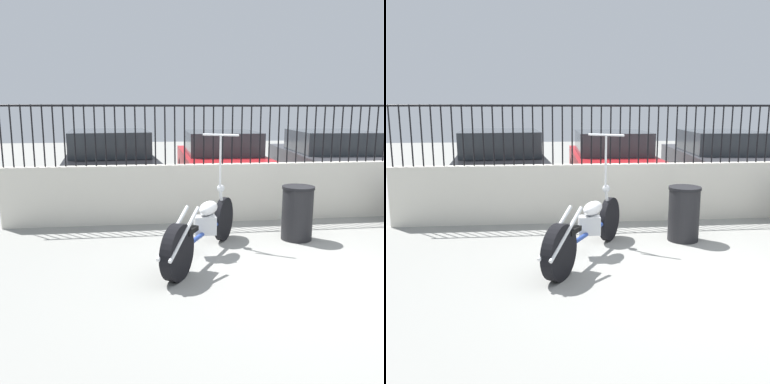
% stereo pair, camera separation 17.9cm
% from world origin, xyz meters
% --- Properties ---
extents(ground_plane, '(40.00, 40.00, 0.00)m').
position_xyz_m(ground_plane, '(0.00, 0.00, 0.00)').
color(ground_plane, gray).
extents(low_wall, '(8.37, 0.18, 0.99)m').
position_xyz_m(low_wall, '(0.00, 2.50, 0.49)').
color(low_wall, beige).
rests_on(low_wall, ground_plane).
extents(fence_railing, '(8.37, 0.04, 0.98)m').
position_xyz_m(fence_railing, '(-0.00, 2.50, 1.61)').
color(fence_railing, black).
rests_on(fence_railing, low_wall).
extents(motorcycle_blue, '(1.27, 2.04, 1.57)m').
position_xyz_m(motorcycle_blue, '(-1.22, 0.60, 0.39)').
color(motorcycle_blue, black).
rests_on(motorcycle_blue, ground_plane).
extents(trash_bin, '(0.47, 0.47, 0.80)m').
position_xyz_m(trash_bin, '(0.33, 1.31, 0.40)').
color(trash_bin, black).
rests_on(trash_bin, ground_plane).
extents(car_black, '(2.23, 4.41, 1.43)m').
position_xyz_m(car_black, '(-2.62, 5.28, 0.71)').
color(car_black, black).
rests_on(car_black, ground_plane).
extents(car_red, '(1.87, 3.99, 1.39)m').
position_xyz_m(car_red, '(-0.08, 5.21, 0.70)').
color(car_red, black).
rests_on(car_red, ground_plane).
extents(car_dark_grey, '(2.14, 4.36, 1.39)m').
position_xyz_m(car_dark_grey, '(2.51, 5.17, 0.70)').
color(car_dark_grey, black).
rests_on(car_dark_grey, ground_plane).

